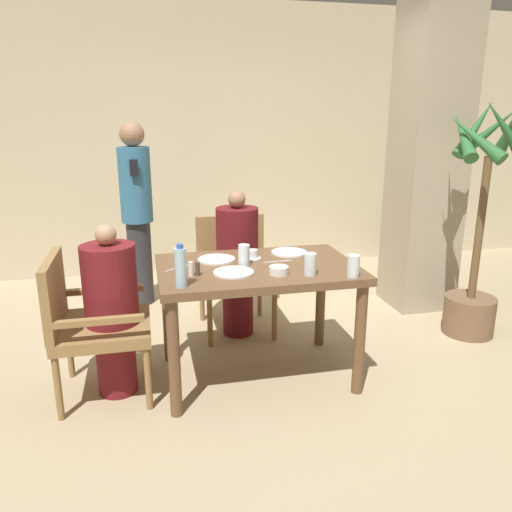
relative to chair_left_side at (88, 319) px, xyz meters
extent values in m
plane|color=tan|center=(1.04, 0.00, -0.50)|extent=(16.00, 16.00, 0.00)
cube|color=beige|center=(1.04, 2.50, 0.90)|extent=(8.00, 0.06, 2.80)
cube|color=tan|center=(2.76, 0.98, 0.85)|extent=(0.51, 0.51, 2.70)
cube|color=brown|center=(1.04, 0.00, 0.24)|extent=(1.24, 0.82, 0.05)
cylinder|color=brown|center=(0.48, -0.35, -0.14)|extent=(0.07, 0.07, 0.72)
cylinder|color=brown|center=(1.60, -0.35, -0.14)|extent=(0.07, 0.07, 0.72)
cylinder|color=brown|center=(0.48, 0.35, -0.14)|extent=(0.07, 0.07, 0.72)
cylinder|color=brown|center=(1.60, 0.35, -0.14)|extent=(0.07, 0.07, 0.72)
cube|color=olive|center=(0.08, 0.00, -0.07)|extent=(0.56, 0.56, 0.07)
cube|color=olive|center=(-0.18, 0.00, 0.18)|extent=(0.05, 0.56, 0.42)
cube|color=olive|center=(0.08, 0.26, 0.09)|extent=(0.50, 0.04, 0.04)
cube|color=olive|center=(0.08, -0.26, 0.09)|extent=(0.50, 0.04, 0.04)
cylinder|color=olive|center=(0.33, 0.25, -0.30)|extent=(0.04, 0.04, 0.40)
cylinder|color=olive|center=(0.33, -0.25, -0.30)|extent=(0.04, 0.04, 0.40)
cylinder|color=olive|center=(-0.17, 0.25, -0.30)|extent=(0.04, 0.04, 0.40)
cylinder|color=olive|center=(-0.17, -0.25, -0.30)|extent=(0.04, 0.04, 0.40)
cylinder|color=maroon|center=(0.14, 0.00, -0.27)|extent=(0.24, 0.24, 0.47)
cylinder|color=maroon|center=(0.14, 0.00, 0.21)|extent=(0.32, 0.32, 0.48)
sphere|color=tan|center=(0.14, 0.00, 0.51)|extent=(0.12, 0.12, 0.12)
cube|color=olive|center=(1.04, 0.75, -0.07)|extent=(0.56, 0.56, 0.07)
cube|color=olive|center=(1.04, 1.01, 0.18)|extent=(0.56, 0.05, 0.42)
cube|color=olive|center=(1.30, 0.75, 0.09)|extent=(0.04, 0.50, 0.04)
cube|color=olive|center=(0.78, 0.75, 0.09)|extent=(0.04, 0.50, 0.04)
cylinder|color=olive|center=(1.29, 0.50, -0.30)|extent=(0.04, 0.04, 0.40)
cylinder|color=olive|center=(0.79, 0.50, -0.30)|extent=(0.04, 0.04, 0.40)
cylinder|color=olive|center=(1.29, 1.00, -0.30)|extent=(0.04, 0.04, 0.40)
cylinder|color=olive|center=(0.79, 1.00, -0.30)|extent=(0.04, 0.04, 0.40)
cylinder|color=#5B1419|center=(1.04, 0.69, -0.27)|extent=(0.24, 0.24, 0.47)
cylinder|color=#5B1419|center=(1.04, 0.69, 0.24)|extent=(0.32, 0.32, 0.54)
sphere|color=#997051|center=(1.04, 0.69, 0.57)|extent=(0.13, 0.13, 0.13)
cylinder|color=#2D2D33|center=(0.30, 1.54, -0.12)|extent=(0.21, 0.21, 0.76)
cylinder|color=teal|center=(0.30, 1.54, 0.59)|extent=(0.28, 0.28, 0.65)
sphere|color=#997051|center=(0.30, 1.54, 1.02)|extent=(0.21, 0.21, 0.21)
cube|color=black|center=(0.30, 1.38, 0.75)|extent=(0.07, 0.01, 0.14)
cylinder|color=brown|center=(2.82, 0.28, -0.35)|extent=(0.39, 0.39, 0.30)
cylinder|color=brown|center=(2.82, 0.28, 0.35)|extent=(0.06, 0.06, 1.09)
cone|color=#2D6633|center=(2.96, 0.25, 1.09)|extent=(0.16, 0.37, 0.46)
cone|color=#2D6633|center=(2.91, 0.43, 1.06)|extent=(0.41, 0.31, 0.41)
cone|color=#2D6633|center=(2.79, 0.42, 1.09)|extent=(0.39, 0.18, 0.45)
cone|color=#2D6633|center=(2.63, 0.33, 1.03)|extent=(0.21, 0.47, 0.37)
cone|color=#2D6633|center=(2.64, 0.19, 1.02)|extent=(0.28, 0.46, 0.35)
cone|color=#2D6633|center=(2.81, 0.12, 1.08)|extent=(0.40, 0.13, 0.44)
cylinder|color=white|center=(0.81, 0.17, 0.27)|extent=(0.24, 0.24, 0.01)
cylinder|color=white|center=(1.32, 0.23, 0.27)|extent=(0.24, 0.24, 0.01)
cylinder|color=white|center=(0.87, -0.13, 0.27)|extent=(0.24, 0.24, 0.01)
cylinder|color=white|center=(1.04, 0.15, 0.27)|extent=(0.12, 0.12, 0.01)
cylinder|color=white|center=(1.04, 0.15, 0.30)|extent=(0.07, 0.07, 0.05)
cylinder|color=white|center=(1.12, -0.20, 0.29)|extent=(0.12, 0.12, 0.05)
cylinder|color=#A3C6DB|center=(0.54, -0.30, 0.38)|extent=(0.07, 0.07, 0.22)
cylinder|color=#3359B2|center=(0.54, -0.30, 0.50)|extent=(0.04, 0.04, 0.02)
cylinder|color=silver|center=(0.96, 0.03, 0.33)|extent=(0.07, 0.07, 0.13)
cylinder|color=silver|center=(1.30, -0.26, 0.33)|extent=(0.07, 0.07, 0.13)
cylinder|color=silver|center=(1.53, -0.35, 0.33)|extent=(0.07, 0.07, 0.13)
cylinder|color=white|center=(0.61, -0.12, 0.31)|extent=(0.03, 0.03, 0.09)
cylinder|color=#4C3D2D|center=(0.65, -0.12, 0.31)|extent=(0.03, 0.03, 0.08)
cube|color=silver|center=(0.53, 0.04, 0.27)|extent=(0.13, 0.10, 0.00)
cube|color=silver|center=(0.60, 0.08, 0.27)|extent=(0.04, 0.04, 0.00)
cube|color=silver|center=(1.17, 0.05, 0.27)|extent=(0.16, 0.02, 0.00)
cube|color=silver|center=(1.25, 0.05, 0.27)|extent=(0.06, 0.02, 0.00)
camera|label=1|loc=(0.37, -2.92, 1.19)|focal=35.00mm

